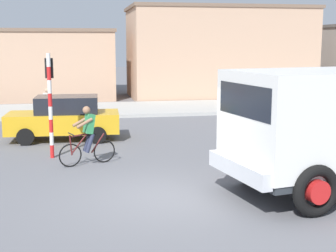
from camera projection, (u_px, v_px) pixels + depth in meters
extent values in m
plane|color=slate|center=(163.00, 195.00, 11.30)|extent=(120.00, 120.00, 0.00)
cube|color=#ADADA8|center=(115.00, 109.00, 25.21)|extent=(80.00, 5.00, 0.16)
cube|color=silver|center=(238.00, 169.00, 10.57)|extent=(0.68, 2.38, 0.36)
cube|color=black|center=(246.00, 101.00, 10.36)|extent=(0.51, 2.11, 0.70)
torus|color=black|center=(316.00, 191.00, 9.82)|extent=(1.13, 0.44, 1.10)
cylinder|color=red|center=(316.00, 191.00, 9.82)|extent=(0.54, 0.39, 0.50)
torus|color=black|center=(251.00, 162.00, 12.17)|extent=(1.13, 0.44, 1.10)
cylinder|color=red|center=(251.00, 162.00, 12.17)|extent=(0.54, 0.39, 0.50)
torus|color=black|center=(70.00, 155.00, 13.82)|extent=(0.65, 0.27, 0.68)
torus|color=black|center=(104.00, 151.00, 14.35)|extent=(0.65, 0.27, 0.68)
cylinder|color=#591E1E|center=(81.00, 135.00, 13.90)|extent=(0.58, 0.25, 0.09)
cylinder|color=#591E1E|center=(80.00, 143.00, 13.91)|extent=(0.49, 0.22, 0.57)
cylinder|color=#591E1E|center=(98.00, 143.00, 14.20)|extent=(0.43, 0.19, 0.57)
cylinder|color=#591E1E|center=(71.00, 145.00, 13.79)|extent=(0.10, 0.07, 0.59)
cylinder|color=black|center=(71.00, 134.00, 13.74)|extent=(0.20, 0.48, 0.03)
cube|color=black|center=(91.00, 135.00, 14.06)|extent=(0.27, 0.20, 0.06)
cube|color=#338C51|center=(89.00, 124.00, 13.97)|extent=(0.39, 0.40, 0.59)
sphere|color=#9E7051|center=(86.00, 110.00, 13.87)|extent=(0.22, 0.22, 0.22)
cylinder|color=#2D334C|center=(90.00, 143.00, 13.97)|extent=(0.33, 0.22, 0.57)
cylinder|color=#9E7051|center=(85.00, 123.00, 13.73)|extent=(0.49, 0.25, 0.29)
cylinder|color=#2D334C|center=(87.00, 142.00, 14.14)|extent=(0.33, 0.22, 0.57)
cylinder|color=#9E7051|center=(80.00, 122.00, 14.00)|extent=(0.49, 0.25, 0.29)
cylinder|color=red|center=(52.00, 151.00, 14.96)|extent=(0.12, 0.12, 0.40)
cylinder|color=white|center=(52.00, 139.00, 14.89)|extent=(0.12, 0.12, 0.40)
cylinder|color=red|center=(51.00, 126.00, 14.82)|extent=(0.12, 0.12, 0.40)
cylinder|color=white|center=(51.00, 113.00, 14.75)|extent=(0.12, 0.12, 0.40)
cylinder|color=red|center=(50.00, 100.00, 14.68)|extent=(0.12, 0.12, 0.40)
cylinder|color=white|center=(49.00, 87.00, 14.61)|extent=(0.12, 0.12, 0.40)
cylinder|color=red|center=(49.00, 73.00, 14.55)|extent=(0.12, 0.12, 0.40)
cylinder|color=white|center=(48.00, 60.00, 14.48)|extent=(0.12, 0.12, 0.40)
cube|color=black|center=(49.00, 68.00, 14.69)|extent=(0.24, 0.20, 0.60)
sphere|color=orange|center=(49.00, 68.00, 14.81)|extent=(0.14, 0.14, 0.14)
cube|color=gold|center=(63.00, 122.00, 17.66)|extent=(4.08, 1.90, 0.70)
cube|color=black|center=(67.00, 104.00, 17.57)|extent=(2.27, 1.55, 0.60)
cylinder|color=black|center=(25.00, 137.00, 16.73)|extent=(0.61, 0.21, 0.60)
cylinder|color=black|center=(32.00, 128.00, 18.39)|extent=(0.61, 0.21, 0.60)
cylinder|color=black|center=(98.00, 135.00, 17.05)|extent=(0.61, 0.21, 0.60)
cylinder|color=black|center=(98.00, 127.00, 18.71)|extent=(0.61, 0.21, 0.60)
cylinder|color=#2D334C|center=(48.00, 116.00, 20.60)|extent=(0.22, 0.22, 0.85)
cube|color=white|center=(47.00, 100.00, 20.48)|extent=(0.34, 0.22, 0.56)
sphere|color=tan|center=(47.00, 90.00, 20.41)|extent=(0.20, 0.20, 0.20)
cube|color=tan|center=(44.00, 65.00, 31.73)|extent=(8.77, 7.78, 4.12)
cube|color=#775E4C|center=(43.00, 31.00, 31.36)|extent=(8.95, 7.93, 0.20)
cube|color=tan|center=(218.00, 54.00, 31.46)|extent=(11.30, 6.05, 5.54)
cube|color=#775E4C|center=(219.00, 9.00, 30.97)|extent=(11.52, 6.17, 0.20)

